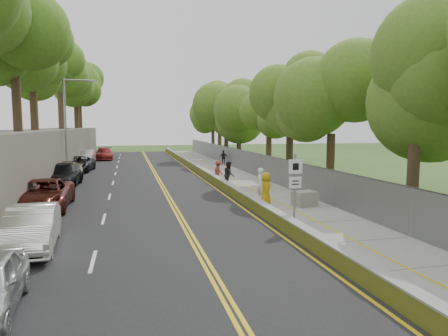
{
  "coord_description": "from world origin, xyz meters",
  "views": [
    {
      "loc": [
        -6.0,
        -19.06,
        4.39
      ],
      "look_at": [
        0.5,
        8.0,
        1.4
      ],
      "focal_mm": 32.0,
      "sensor_mm": 36.0,
      "label": 1
    }
  ],
  "objects_px": {
    "car_1": "(31,228)",
    "person_far": "(224,157)",
    "car_2": "(43,195)",
    "painter_0": "(266,189)",
    "concrete_block": "(304,199)",
    "construction_barrel": "(228,167)",
    "signpost": "(295,181)",
    "streetlight": "(69,122)"
  },
  "relations": [
    {
      "from": "car_1",
      "to": "person_far",
      "type": "xyz_separation_m",
      "value": [
        13.58,
        27.78,
        0.05
      ]
    },
    {
      "from": "car_2",
      "to": "painter_0",
      "type": "bearing_deg",
      "value": -8.78
    },
    {
      "from": "car_1",
      "to": "person_far",
      "type": "distance_m",
      "value": 30.93
    },
    {
      "from": "concrete_block",
      "to": "car_2",
      "type": "height_order",
      "value": "car_2"
    },
    {
      "from": "construction_barrel",
      "to": "person_far",
      "type": "height_order",
      "value": "person_far"
    },
    {
      "from": "car_1",
      "to": "car_2",
      "type": "bearing_deg",
      "value": 93.26
    },
    {
      "from": "signpost",
      "to": "construction_barrel",
      "type": "relative_size",
      "value": 3.57
    },
    {
      "from": "person_far",
      "to": "painter_0",
      "type": "bearing_deg",
      "value": 106.18
    },
    {
      "from": "concrete_block",
      "to": "person_far",
      "type": "distance_m",
      "value": 23.05
    },
    {
      "from": "streetlight",
      "to": "car_2",
      "type": "distance_m",
      "value": 11.77
    },
    {
      "from": "streetlight",
      "to": "car_2",
      "type": "height_order",
      "value": "streetlight"
    },
    {
      "from": "signpost",
      "to": "car_2",
      "type": "distance_m",
      "value": 12.87
    },
    {
      "from": "streetlight",
      "to": "car_1",
      "type": "height_order",
      "value": "streetlight"
    },
    {
      "from": "painter_0",
      "to": "car_2",
      "type": "bearing_deg",
      "value": 96.6
    },
    {
      "from": "signpost",
      "to": "painter_0",
      "type": "xyz_separation_m",
      "value": [
        0.14,
        4.18,
        -1.01
      ]
    },
    {
      "from": "concrete_block",
      "to": "painter_0",
      "type": "height_order",
      "value": "painter_0"
    },
    {
      "from": "streetlight",
      "to": "painter_0",
      "type": "xyz_separation_m",
      "value": [
        11.66,
        -12.83,
        -3.68
      ]
    },
    {
      "from": "signpost",
      "to": "car_1",
      "type": "relative_size",
      "value": 0.68
    },
    {
      "from": "construction_barrel",
      "to": "car_1",
      "type": "bearing_deg",
      "value": -120.56
    },
    {
      "from": "person_far",
      "to": "concrete_block",
      "type": "bearing_deg",
      "value": 111.31
    },
    {
      "from": "streetlight",
      "to": "signpost",
      "type": "xyz_separation_m",
      "value": [
        11.51,
        -17.02,
        -2.68
      ]
    },
    {
      "from": "signpost",
      "to": "person_far",
      "type": "relative_size",
      "value": 1.95
    },
    {
      "from": "streetlight",
      "to": "signpost",
      "type": "distance_m",
      "value": 20.72
    },
    {
      "from": "signpost",
      "to": "construction_barrel",
      "type": "xyz_separation_m",
      "value": [
        1.95,
        19.83,
        -1.48
      ]
    },
    {
      "from": "construction_barrel",
      "to": "car_1",
      "type": "xyz_separation_m",
      "value": [
        -12.38,
        -20.97,
        0.31
      ]
    },
    {
      "from": "signpost",
      "to": "person_far",
      "type": "bearing_deg",
      "value": 83.26
    },
    {
      "from": "car_1",
      "to": "painter_0",
      "type": "xyz_separation_m",
      "value": [
        10.58,
        5.33,
        0.16
      ]
    },
    {
      "from": "concrete_block",
      "to": "person_far",
      "type": "xyz_separation_m",
      "value": [
        1.0,
        23.03,
        0.4
      ]
    },
    {
      "from": "streetlight",
      "to": "car_1",
      "type": "distance_m",
      "value": 18.59
    },
    {
      "from": "car_2",
      "to": "person_far",
      "type": "height_order",
      "value": "person_far"
    },
    {
      "from": "car_2",
      "to": "painter_0",
      "type": "xyz_separation_m",
      "value": [
        11.53,
        -1.7,
        0.14
      ]
    },
    {
      "from": "car_1",
      "to": "car_2",
      "type": "xyz_separation_m",
      "value": [
        -0.95,
        7.03,
        0.02
      ]
    },
    {
      "from": "concrete_block",
      "to": "car_1",
      "type": "distance_m",
      "value": 13.46
    },
    {
      "from": "streetlight",
      "to": "concrete_block",
      "type": "height_order",
      "value": "streetlight"
    },
    {
      "from": "streetlight",
      "to": "person_far",
      "type": "xyz_separation_m",
      "value": [
        14.66,
        9.62,
        -3.79
      ]
    },
    {
      "from": "car_1",
      "to": "concrete_block",
      "type": "bearing_deg",
      "value": 16.27
    },
    {
      "from": "signpost",
      "to": "painter_0",
      "type": "distance_m",
      "value": 4.3
    },
    {
      "from": "streetlight",
      "to": "concrete_block",
      "type": "distance_m",
      "value": 19.6
    },
    {
      "from": "streetlight",
      "to": "person_far",
      "type": "relative_size",
      "value": 5.02
    },
    {
      "from": "streetlight",
      "to": "construction_barrel",
      "type": "distance_m",
      "value": 14.37
    },
    {
      "from": "signpost",
      "to": "person_far",
      "type": "distance_m",
      "value": 26.85
    },
    {
      "from": "car_1",
      "to": "car_2",
      "type": "distance_m",
      "value": 7.1
    }
  ]
}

